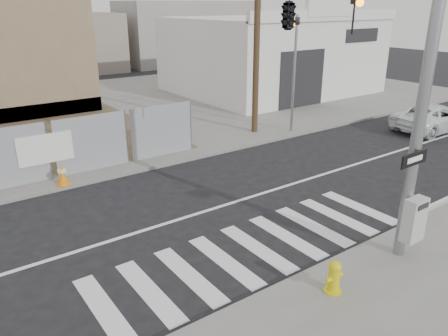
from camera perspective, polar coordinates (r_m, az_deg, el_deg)
ground at (r=12.92m, az=-2.80°, el=-5.78°), size 100.00×100.00×0.00m
sidewalk_far at (r=25.20m, az=-20.60°, el=6.31°), size 50.00×20.00×0.12m
signal_pole at (r=11.68m, az=13.30°, el=15.39°), size 0.96×5.87×7.00m
far_signal_pole at (r=20.34m, az=9.26°, el=14.02°), size 0.16×0.20×5.60m
concrete_wall_right at (r=24.62m, az=-22.78°, el=13.61°), size 5.50×1.30×8.00m
auto_shop at (r=30.59m, az=6.11°, el=14.54°), size 12.00×10.20×5.95m
utility_pole_right at (r=19.87m, az=4.37°, el=19.05°), size 1.60×0.28×10.00m
fire_hydrant at (r=9.55m, az=14.17°, el=-13.59°), size 0.45×0.44×0.72m
suv at (r=23.40m, az=25.85°, el=5.99°), size 4.73×2.44×1.28m
traffic_cone_d at (r=15.32m, az=-20.37°, el=-0.78°), size 0.48×0.48×0.75m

